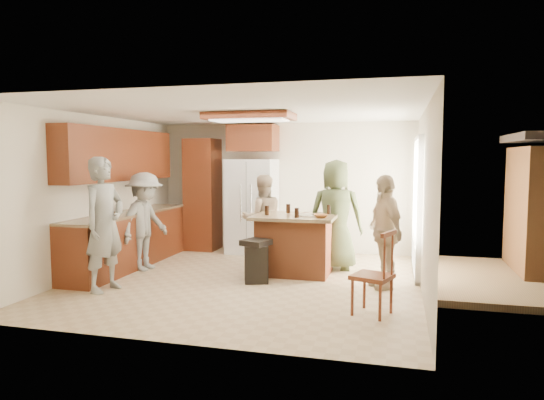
% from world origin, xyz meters
% --- Properties ---
extents(room_shell, '(8.00, 5.20, 5.00)m').
position_xyz_m(room_shell, '(4.37, 1.64, 0.87)').
color(room_shell, tan).
rests_on(room_shell, ground).
extents(person_front_left, '(0.60, 0.75, 1.84)m').
position_xyz_m(person_front_left, '(-1.72, -0.97, 0.92)').
color(person_front_left, gray).
rests_on(person_front_left, ground).
extents(person_behind_left, '(0.87, 0.74, 1.53)m').
position_xyz_m(person_behind_left, '(-0.12, 1.33, 0.77)').
color(person_behind_left, tan).
rests_on(person_behind_left, ground).
extents(person_behind_right, '(0.91, 0.63, 1.80)m').
position_xyz_m(person_behind_right, '(1.19, 1.09, 0.90)').
color(person_behind_right, '#3A4327').
rests_on(person_behind_right, ground).
extents(person_side_right, '(0.83, 1.05, 1.60)m').
position_xyz_m(person_side_right, '(1.99, 0.16, 0.80)').
color(person_side_right, tan).
rests_on(person_side_right, ground).
extents(person_counter, '(0.64, 1.09, 1.59)m').
position_xyz_m(person_counter, '(-1.82, 0.29, 0.80)').
color(person_counter, gray).
rests_on(person_counter, ground).
extents(left_cabinetry, '(0.64, 3.00, 2.30)m').
position_xyz_m(left_cabinetry, '(-2.24, 0.40, 0.96)').
color(left_cabinetry, maroon).
rests_on(left_cabinetry, ground).
extents(back_wall_units, '(1.80, 0.60, 2.45)m').
position_xyz_m(back_wall_units, '(-1.33, 2.20, 1.38)').
color(back_wall_units, maroon).
rests_on(back_wall_units, ground).
extents(refrigerator, '(0.90, 0.76, 1.80)m').
position_xyz_m(refrigerator, '(-0.55, 2.12, 0.90)').
color(refrigerator, white).
rests_on(refrigerator, ground).
extents(kitchen_island, '(1.28, 1.03, 0.93)m').
position_xyz_m(kitchen_island, '(0.60, 0.67, 0.47)').
color(kitchen_island, '#964826').
rests_on(kitchen_island, ground).
extents(island_items, '(1.04, 0.69, 0.15)m').
position_xyz_m(island_items, '(0.82, 0.57, 0.97)').
color(island_items, silver).
rests_on(island_items, kitchen_island).
extents(trash_bin, '(0.46, 0.46, 0.63)m').
position_xyz_m(trash_bin, '(0.16, -0.01, 0.32)').
color(trash_bin, black).
rests_on(trash_bin, ground).
extents(spindle_chair, '(0.54, 0.54, 0.99)m').
position_xyz_m(spindle_chair, '(1.91, -1.11, 0.45)').
color(spindle_chair, maroon).
rests_on(spindle_chair, ground).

